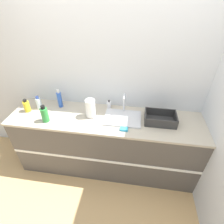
{
  "coord_description": "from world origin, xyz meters",
  "views": [
    {
      "loc": [
        0.34,
        -1.4,
        2.25
      ],
      "look_at": [
        0.08,
        0.27,
        1.03
      ],
      "focal_mm": 28.0,
      "sensor_mm": 36.0,
      "label": 1
    }
  ],
  "objects_px": {
    "dish_rack": "(160,119)",
    "bottle_green": "(45,114)",
    "bottle_clear": "(39,103)",
    "paper_towel_roll": "(91,108)",
    "soap_dispenser": "(109,105)",
    "bottle_blue": "(60,99)",
    "sink": "(123,117)",
    "bottle_yellow": "(27,106)"
  },
  "relations": [
    {
      "from": "sink",
      "to": "bottle_clear",
      "type": "bearing_deg",
      "value": 177.28
    },
    {
      "from": "sink",
      "to": "bottle_blue",
      "type": "distance_m",
      "value": 0.88
    },
    {
      "from": "soap_dispenser",
      "to": "bottle_green",
      "type": "bearing_deg",
      "value": -151.65
    },
    {
      "from": "dish_rack",
      "to": "bottle_blue",
      "type": "height_order",
      "value": "bottle_blue"
    },
    {
      "from": "bottle_clear",
      "to": "bottle_green",
      "type": "xyz_separation_m",
      "value": [
        0.21,
        -0.24,
        0.02
      ]
    },
    {
      "from": "dish_rack",
      "to": "bottle_green",
      "type": "relative_size",
      "value": 1.67
    },
    {
      "from": "bottle_blue",
      "to": "bottle_yellow",
      "type": "bearing_deg",
      "value": -156.71
    },
    {
      "from": "dish_rack",
      "to": "bottle_green",
      "type": "xyz_separation_m",
      "value": [
        -1.37,
        -0.19,
        0.06
      ]
    },
    {
      "from": "dish_rack",
      "to": "bottle_blue",
      "type": "xyz_separation_m",
      "value": [
        -1.32,
        0.14,
        0.07
      ]
    },
    {
      "from": "dish_rack",
      "to": "bottle_green",
      "type": "height_order",
      "value": "bottle_green"
    },
    {
      "from": "bottle_blue",
      "to": "bottle_green",
      "type": "relative_size",
      "value": 1.17
    },
    {
      "from": "paper_towel_roll",
      "to": "bottle_clear",
      "type": "distance_m",
      "value": 0.73
    },
    {
      "from": "dish_rack",
      "to": "bottle_blue",
      "type": "bearing_deg",
      "value": 173.99
    },
    {
      "from": "paper_towel_roll",
      "to": "sink",
      "type": "bearing_deg",
      "value": 2.74
    },
    {
      "from": "bottle_yellow",
      "to": "dish_rack",
      "type": "bearing_deg",
      "value": 0.96
    },
    {
      "from": "bottle_yellow",
      "to": "soap_dispenser",
      "type": "bearing_deg",
      "value": 12.15
    },
    {
      "from": "sink",
      "to": "soap_dispenser",
      "type": "height_order",
      "value": "sink"
    },
    {
      "from": "soap_dispenser",
      "to": "dish_rack",
      "type": "bearing_deg",
      "value": -16.67
    },
    {
      "from": "paper_towel_roll",
      "to": "dish_rack",
      "type": "height_order",
      "value": "paper_towel_roll"
    },
    {
      "from": "paper_towel_roll",
      "to": "bottle_green",
      "type": "relative_size",
      "value": 1.09
    },
    {
      "from": "bottle_clear",
      "to": "soap_dispenser",
      "type": "height_order",
      "value": "bottle_clear"
    },
    {
      "from": "bottle_clear",
      "to": "soap_dispenser",
      "type": "relative_size",
      "value": 1.53
    },
    {
      "from": "bottle_blue",
      "to": "bottle_clear",
      "type": "bearing_deg",
      "value": -162.35
    },
    {
      "from": "sink",
      "to": "paper_towel_roll",
      "type": "relative_size",
      "value": 1.88
    },
    {
      "from": "sink",
      "to": "bottle_blue",
      "type": "relative_size",
      "value": 1.74
    },
    {
      "from": "bottle_clear",
      "to": "bottle_yellow",
      "type": "distance_m",
      "value": 0.15
    },
    {
      "from": "bottle_blue",
      "to": "soap_dispenser",
      "type": "xyz_separation_m",
      "value": [
        0.66,
        0.06,
        -0.06
      ]
    },
    {
      "from": "paper_towel_roll",
      "to": "soap_dispenser",
      "type": "distance_m",
      "value": 0.3
    },
    {
      "from": "soap_dispenser",
      "to": "bottle_yellow",
      "type": "bearing_deg",
      "value": -167.85
    },
    {
      "from": "paper_towel_roll",
      "to": "soap_dispenser",
      "type": "bearing_deg",
      "value": 47.88
    },
    {
      "from": "sink",
      "to": "bottle_green",
      "type": "height_order",
      "value": "sink"
    },
    {
      "from": "bottle_green",
      "to": "paper_towel_roll",
      "type": "bearing_deg",
      "value": 18.19
    },
    {
      "from": "bottle_clear",
      "to": "dish_rack",
      "type": "bearing_deg",
      "value": -1.99
    },
    {
      "from": "dish_rack",
      "to": "bottle_green",
      "type": "bearing_deg",
      "value": -172.16
    },
    {
      "from": "bottle_yellow",
      "to": "bottle_blue",
      "type": "distance_m",
      "value": 0.42
    },
    {
      "from": "bottle_green",
      "to": "bottle_clear",
      "type": "bearing_deg",
      "value": 130.25
    },
    {
      "from": "sink",
      "to": "paper_towel_roll",
      "type": "bearing_deg",
      "value": -177.26
    },
    {
      "from": "sink",
      "to": "bottle_green",
      "type": "bearing_deg",
      "value": -168.3
    },
    {
      "from": "bottle_green",
      "to": "soap_dispenser",
      "type": "relative_size",
      "value": 1.84
    },
    {
      "from": "sink",
      "to": "bottle_clear",
      "type": "height_order",
      "value": "sink"
    },
    {
      "from": "sink",
      "to": "dish_rack",
      "type": "bearing_deg",
      "value": -0.18
    },
    {
      "from": "sink",
      "to": "bottle_clear",
      "type": "xyz_separation_m",
      "value": [
        -1.13,
        0.05,
        0.06
      ]
    }
  ]
}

